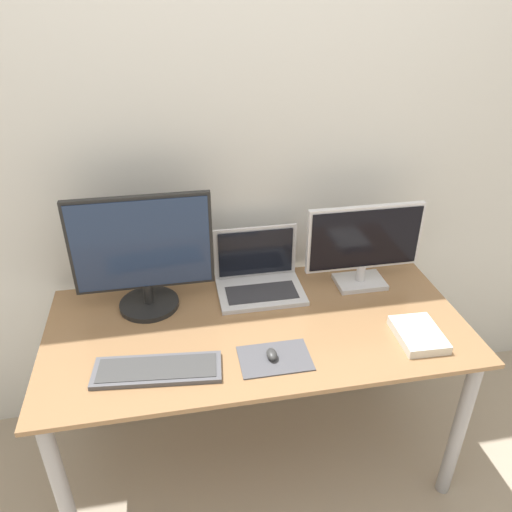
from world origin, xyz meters
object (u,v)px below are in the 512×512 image
at_px(laptop, 259,275).
at_px(monitor_left, 143,254).
at_px(book, 418,335).
at_px(mouse, 272,354).
at_px(monitor_right, 364,244).
at_px(keyboard, 157,370).

bearing_deg(laptop, monitor_left, -174.04).
bearing_deg(monitor_left, book, -21.97).
relative_size(laptop, mouse, 5.94).
distance_m(monitor_right, book, 0.42).
bearing_deg(monitor_left, monitor_right, 0.01).
height_order(keyboard, mouse, mouse).
distance_m(laptop, mouse, 0.44).
distance_m(monitor_left, laptop, 0.48).
xyz_separation_m(keyboard, book, (0.91, 0.00, 0.01)).
bearing_deg(laptop, keyboard, -134.37).
bearing_deg(monitor_right, keyboard, -155.56).
distance_m(monitor_left, monitor_right, 0.86).
distance_m(monitor_right, laptop, 0.44).
height_order(monitor_left, laptop, monitor_left).
relative_size(monitor_right, mouse, 8.20).
xyz_separation_m(monitor_right, book, (0.08, -0.38, -0.17)).
xyz_separation_m(monitor_right, keyboard, (-0.84, -0.38, -0.18)).
bearing_deg(mouse, monitor_right, 40.24).
distance_m(monitor_left, mouse, 0.60).
height_order(monitor_left, book, monitor_left).
bearing_deg(laptop, book, -40.58).
relative_size(keyboard, book, 2.05).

